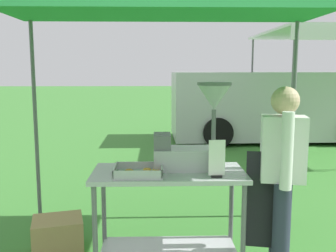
% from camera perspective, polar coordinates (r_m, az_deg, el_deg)
% --- Properties ---
extents(ground_plane, '(70.00, 70.00, 0.00)m').
position_cam_1_polar(ground_plane, '(8.07, -0.05, -4.11)').
color(ground_plane, '#3D7F33').
extents(stall_canopy, '(3.16, 2.48, 2.33)m').
position_cam_1_polar(stall_canopy, '(3.21, 0.05, 17.54)').
color(stall_canopy, slate).
rests_on(stall_canopy, ground).
extents(donut_cart, '(1.26, 0.60, 0.91)m').
position_cam_1_polar(donut_cart, '(3.26, 0.10, -11.26)').
color(donut_cart, '#B7B7BC').
rests_on(donut_cart, ground).
extents(donut_tray, '(0.38, 0.30, 0.07)m').
position_cam_1_polar(donut_tray, '(3.07, -4.43, -6.90)').
color(donut_tray, '#B7B7BC').
rests_on(donut_tray, donut_cart).
extents(donut_fryer, '(0.64, 0.28, 0.73)m').
position_cam_1_polar(donut_fryer, '(3.21, 3.97, -1.46)').
color(donut_fryer, '#B7B7BC').
rests_on(donut_fryer, donut_cart).
extents(menu_sign, '(0.13, 0.05, 0.29)m').
position_cam_1_polar(menu_sign, '(3.00, 7.28, -5.20)').
color(menu_sign, black).
rests_on(menu_sign, donut_cart).
extents(vendor, '(0.46, 0.54, 1.61)m').
position_cam_1_polar(vendor, '(3.21, 16.50, -7.04)').
color(vendor, '#2D3347').
rests_on(vendor, ground).
extents(supply_crate, '(0.55, 0.49, 0.33)m').
position_cam_1_polar(supply_crate, '(3.96, -16.06, -15.36)').
color(supply_crate, tan).
rests_on(supply_crate, ground).
extents(van_silver, '(5.04, 2.16, 1.69)m').
position_cam_1_polar(van_silver, '(9.93, 15.51, 3.04)').
color(van_silver, '#BCBCC1').
rests_on(van_silver, ground).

